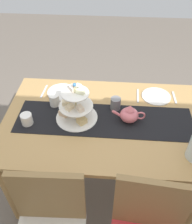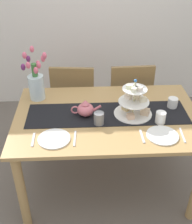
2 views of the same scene
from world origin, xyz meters
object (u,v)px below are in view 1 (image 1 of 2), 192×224
at_px(mug_white_text, 54,100).
at_px(teapot, 129,114).
at_px(cream_jug, 27,119).
at_px(mug_grey, 116,104).
at_px(knife_left, 138,96).
at_px(knife_right, 44,91).
at_px(dining_table, 104,130).
at_px(fork_right, 79,93).
at_px(dinner_plate_right, 61,92).
at_px(fork_left, 174,97).
at_px(dinner_plate_left, 156,96).
at_px(tiered_cake_stand, 76,108).

bearing_deg(mug_white_text, teapot, 166.98).
distance_m(cream_jug, mug_grey, 0.65).
xyz_separation_m(knife_left, knife_right, (0.77, 0.00, 0.00)).
bearing_deg(dining_table, fork_right, -52.53).
bearing_deg(cream_jug, dinner_plate_right, -114.64).
height_order(fork_left, knife_left, same).
bearing_deg(dinner_plate_right, knife_left, 180.00).
height_order(teapot, knife_right, teapot).
bearing_deg(dining_table, fork_left, -151.97).
distance_m(fork_left, dinner_plate_right, 0.91).
bearing_deg(knife_right, teapot, 157.11).
relative_size(fork_left, knife_right, 0.88).
relative_size(teapot, cream_jug, 2.80).
bearing_deg(dining_table, knife_right, -29.51).
distance_m(dinner_plate_left, fork_left, 0.15).
bearing_deg(knife_right, fork_right, 180.00).
height_order(tiered_cake_stand, dinner_plate_left, tiered_cake_stand).
bearing_deg(fork_left, tiered_cake_stand, 21.10).
bearing_deg(mug_grey, fork_right, -29.55).
bearing_deg(teapot, mug_grey, -50.79).
height_order(tiered_cake_stand, fork_right, tiered_cake_stand).
bearing_deg(dinner_plate_left, fork_right, 0.00).
xyz_separation_m(teapot, mug_grey, (0.10, -0.12, -0.01)).
relative_size(tiered_cake_stand, knife_right, 1.79).
height_order(dinner_plate_left, fork_right, dinner_plate_left).
bearing_deg(teapot, fork_left, -141.94).
xyz_separation_m(dining_table, dinner_plate_left, (-0.40, -0.29, 0.12)).
relative_size(dining_table, fork_right, 9.79).
height_order(fork_left, dinner_plate_right, dinner_plate_right).
xyz_separation_m(fork_right, knife_right, (0.29, 0.00, 0.00)).
xyz_separation_m(fork_left, mug_grey, (0.47, 0.17, 0.05)).
bearing_deg(knife_left, knife_right, 0.00).
height_order(tiered_cake_stand, cream_jug, tiered_cake_stand).
bearing_deg(dinner_plate_right, mug_grey, 159.13).
bearing_deg(dinner_plate_right, tiered_cake_stand, 119.20).
bearing_deg(fork_left, knife_right, 0.00).
xyz_separation_m(tiered_cake_stand, knife_right, (0.31, -0.29, -0.09)).
xyz_separation_m(cream_jug, fork_right, (-0.32, -0.38, -0.04)).
height_order(fork_right, knife_right, same).
bearing_deg(dinner_plate_right, fork_right, 180.00).
bearing_deg(teapot, dinner_plate_left, -127.85).
height_order(dining_table, knife_right, knife_right).
bearing_deg(mug_grey, tiered_cake_stand, 23.25).
distance_m(cream_jug, mug_white_text, 0.26).
xyz_separation_m(dinner_plate_left, fork_left, (-0.15, 0.00, -0.00)).
relative_size(fork_right, mug_white_text, 1.58).
bearing_deg(knife_left, dinner_plate_right, 0.00).
height_order(knife_left, mug_grey, mug_grey).
xyz_separation_m(tiered_cake_stand, knife_left, (-0.46, -0.29, -0.09)).
height_order(teapot, mug_white_text, teapot).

